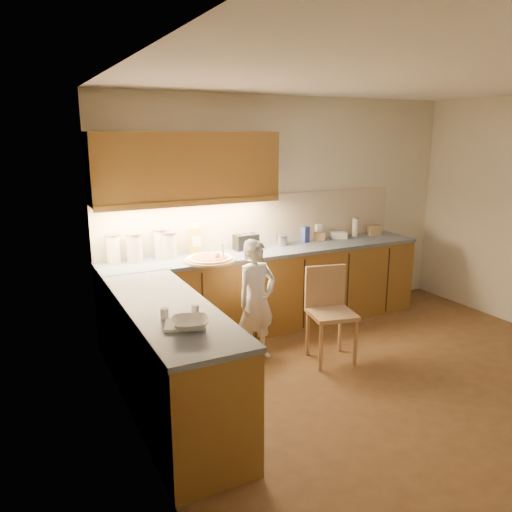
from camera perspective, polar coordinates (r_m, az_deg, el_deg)
name	(u,v)px	position (r m, az deg, el deg)	size (l,w,h in m)	color
room	(409,197)	(4.30, 17.07, 6.49)	(4.54, 4.50, 2.62)	brown
l_counter	(243,308)	(5.08, -1.49, -5.94)	(3.77, 2.62, 0.92)	olive
backsplash	(258,220)	(5.77, 0.26, 4.15)	(3.75, 0.02, 0.58)	beige
upper_cabinets	(187,167)	(5.20, -7.92, 10.04)	(1.95, 0.36, 0.73)	olive
pizza_on_board	(210,259)	(5.07, -5.28, -0.35)	(0.52, 0.52, 0.21)	tan
child	(256,301)	(4.85, 0.04, -5.13)	(0.44, 0.29, 1.21)	white
wooden_chair	(329,307)	(4.95, 8.34, -5.75)	(0.49, 0.49, 0.92)	tan
mixing_bowl	(190,323)	(3.38, -7.55, -7.63)	(0.26, 0.26, 0.06)	white
canister_a	(113,248)	(5.17, -16.00, 0.84)	(0.14, 0.14, 0.29)	white
canister_b	(134,247)	(5.16, -13.72, 0.98)	(0.17, 0.17, 0.29)	beige
canister_c	(161,243)	(5.27, -10.76, 1.46)	(0.16, 0.16, 0.30)	silver
canister_d	(169,245)	(5.25, -9.95, 1.29)	(0.17, 0.17, 0.28)	beige
oil_jug	(195,240)	(5.38, -6.95, 1.86)	(0.13, 0.12, 0.34)	gold
toaster	(246,242)	(5.56, -1.16, 1.63)	(0.27, 0.16, 0.17)	black
steel_pot	(281,240)	(5.78, 2.85, 1.84)	(0.16, 0.16, 0.12)	#B9B8BD
blue_box	(305,234)	(5.96, 5.66, 2.47)	(0.09, 0.07, 0.19)	#3548A1
card_box_a	(319,236)	(6.09, 7.21, 2.23)	(0.13, 0.09, 0.09)	#9A7453
white_bottle	(318,232)	(6.12, 7.14, 2.75)	(0.06, 0.06, 0.19)	silver
flat_pack	(338,235)	(6.25, 9.40, 2.37)	(0.19, 0.14, 0.08)	white
tall_jar	(355,227)	(6.37, 11.26, 3.28)	(0.08, 0.08, 0.24)	white
card_box_b	(374,230)	(6.54, 13.34, 2.91)	(0.16, 0.13, 0.13)	tan
dough_cloth	(185,325)	(3.42, -8.09, -7.77)	(0.27, 0.21, 0.02)	white
spice_jar_a	(165,314)	(3.56, -10.41, -6.51)	(0.06, 0.06, 0.08)	white
spice_jar_b	(195,310)	(3.61, -6.95, -6.13)	(0.05, 0.05, 0.07)	white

